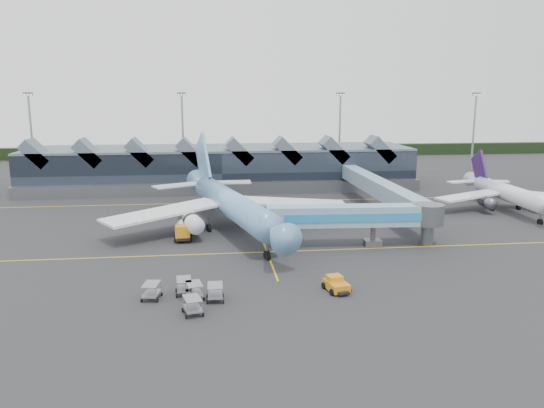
{
  "coord_description": "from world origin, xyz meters",
  "views": [
    {
      "loc": [
        -7.77,
        -79.34,
        21.69
      ],
      "look_at": [
        1.8,
        1.2,
        5.0
      ],
      "focal_mm": 35.0,
      "sensor_mm": 36.0,
      "label": 1
    }
  ],
  "objects": [
    {
      "name": "ground",
      "position": [
        0.0,
        0.0,
        0.0
      ],
      "size": [
        260.0,
        260.0,
        0.0
      ],
      "primitive_type": "plane",
      "color": "#28282A",
      "rests_on": "ground"
    },
    {
      "name": "pushback_tug",
      "position": [
        6.12,
        -23.89,
        0.74
      ],
      "size": [
        2.94,
        4.02,
        1.65
      ],
      "rotation": [
        0.0,
        0.0,
        0.21
      ],
      "color": "orange",
      "rests_on": "ground"
    },
    {
      "name": "baggage_carts",
      "position": [
        -10.44,
        -25.0,
        0.99
      ],
      "size": [
        8.77,
        8.46,
        1.76
      ],
      "rotation": [
        0.0,
        0.0,
        -0.01
      ],
      "color": "gray",
      "rests_on": "ground"
    },
    {
      "name": "main_airliner",
      "position": [
        -4.7,
        5.63,
        4.5
      ],
      "size": [
        40.18,
        47.07,
        15.31
      ],
      "rotation": [
        0.0,
        0.0,
        0.25
      ],
      "color": "#6DB0DC",
      "rests_on": "ground"
    },
    {
      "name": "light_masts",
      "position": [
        21.0,
        62.8,
        12.49
      ],
      "size": [
        132.4,
        42.56,
        22.45
      ],
      "color": "gray",
      "rests_on": "ground"
    },
    {
      "name": "taxi_stripes",
      "position": [
        0.0,
        10.0,
        0.01
      ],
      "size": [
        120.0,
        60.0,
        0.01
      ],
      "color": "gold",
      "rests_on": "ground"
    },
    {
      "name": "fuel_truck",
      "position": [
        -12.03,
        1.76,
        1.65
      ],
      "size": [
        2.65,
        8.77,
        2.94
      ],
      "rotation": [
        0.0,
        0.0,
        0.01
      ],
      "color": "black",
      "rests_on": "ground"
    },
    {
      "name": "tree_line_far",
      "position": [
        0.0,
        110.0,
        2.0
      ],
      "size": [
        260.0,
        4.0,
        4.0
      ],
      "primitive_type": "cube",
      "color": "black",
      "rests_on": "ground"
    },
    {
      "name": "terminal",
      "position": [
        -5.07,
        47.35,
        4.88
      ],
      "size": [
        90.0,
        22.25,
        12.52
      ],
      "color": "black",
      "rests_on": "ground"
    },
    {
      "name": "regional_jet",
      "position": [
        48.64,
        14.55,
        3.41
      ],
      "size": [
        28.74,
        31.23,
        10.75
      ],
      "rotation": [
        0.0,
        0.0,
        -0.02
      ],
      "color": "white",
      "rests_on": "ground"
    },
    {
      "name": "jet_bridge",
      "position": [
        14.68,
        -6.52,
        4.36
      ],
      "size": [
        26.01,
        5.05,
        6.2
      ],
      "rotation": [
        0.0,
        0.0,
        -0.05
      ],
      "color": "#75AAC3",
      "rests_on": "ground"
    }
  ]
}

